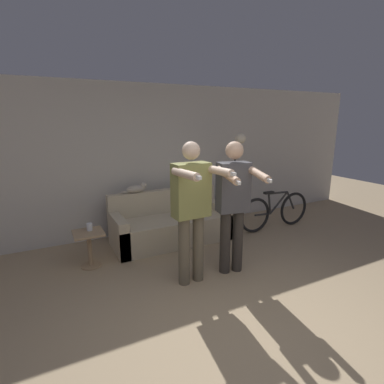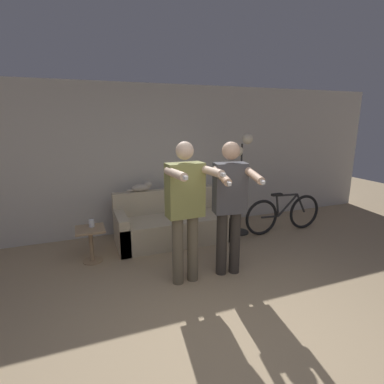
{
  "view_description": "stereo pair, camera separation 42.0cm",
  "coord_description": "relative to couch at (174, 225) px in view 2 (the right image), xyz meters",
  "views": [
    {
      "loc": [
        -1.51,
        -1.87,
        2.01
      ],
      "look_at": [
        0.37,
        1.84,
        0.99
      ],
      "focal_mm": 28.0,
      "sensor_mm": 36.0,
      "label": 1
    },
    {
      "loc": [
        -1.12,
        -2.04,
        2.01
      ],
      "look_at": [
        0.37,
        1.84,
        0.99
      ],
      "focal_mm": 28.0,
      "sensor_mm": 36.0,
      "label": 2
    }
  ],
  "objects": [
    {
      "name": "ground_plane",
      "position": [
        -0.32,
        -2.52,
        -0.28
      ],
      "size": [
        16.0,
        16.0,
        0.0
      ],
      "primitive_type": "plane",
      "color": "tan"
    },
    {
      "name": "wall_back",
      "position": [
        -0.32,
        0.67,
        1.02
      ],
      "size": [
        10.0,
        0.05,
        2.6
      ],
      "color": "beige",
      "rests_on": "ground_plane"
    },
    {
      "name": "couch",
      "position": [
        0.0,
        0.0,
        0.0
      ],
      "size": [
        1.93,
        0.8,
        0.83
      ],
      "color": "beige",
      "rests_on": "ground_plane"
    },
    {
      "name": "person_left",
      "position": [
        -0.28,
        -1.34,
        0.75
      ],
      "size": [
        0.53,
        0.69,
        1.76
      ],
      "rotation": [
        0.0,
        0.0,
        0.04
      ],
      "color": "#6B604C",
      "rests_on": "ground_plane"
    },
    {
      "name": "person_right",
      "position": [
        0.31,
        -1.34,
        0.73
      ],
      "size": [
        0.55,
        0.73,
        1.74
      ],
      "rotation": [
        0.0,
        0.0,
        -0.17
      ],
      "color": "#38332D",
      "rests_on": "ground_plane"
    },
    {
      "name": "cat",
      "position": [
        -0.47,
        0.29,
        0.62
      ],
      "size": [
        0.43,
        0.13,
        0.16
      ],
      "color": "#B7AD9E",
      "rests_on": "couch"
    },
    {
      "name": "floor_lamp",
      "position": [
        1.2,
        -0.09,
        1.0
      ],
      "size": [
        0.37,
        0.35,
        1.77
      ],
      "color": "black",
      "rests_on": "ground_plane"
    },
    {
      "name": "side_table",
      "position": [
        -1.35,
        -0.33,
        0.08
      ],
      "size": [
        0.4,
        0.4,
        0.51
      ],
      "color": "#A38460",
      "rests_on": "ground_plane"
    },
    {
      "name": "cup",
      "position": [
        -1.33,
        -0.27,
        0.28
      ],
      "size": [
        0.08,
        0.08,
        0.11
      ],
      "color": "silver",
      "rests_on": "side_table"
    },
    {
      "name": "bicycle",
      "position": [
        1.97,
        -0.33,
        0.06
      ],
      "size": [
        1.58,
        0.07,
        0.73
      ],
      "color": "black",
      "rests_on": "ground_plane"
    }
  ]
}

